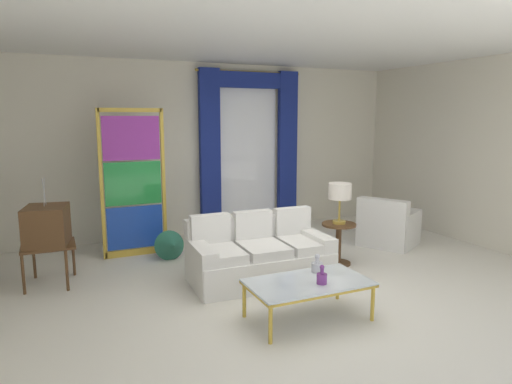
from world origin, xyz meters
TOP-DOWN VIEW (x-y plane):
  - ground_plane at (0.00, 0.00)m, footprint 16.00×16.00m
  - wall_rear at (0.00, 3.06)m, footprint 8.00×0.12m
  - wall_right at (3.66, 0.60)m, footprint 0.12×7.00m
  - ceiling_slab at (0.00, 0.80)m, footprint 8.00×7.60m
  - curtained_window at (0.69, 2.89)m, footprint 2.00×0.17m
  - couch_white_long at (-0.28, 0.41)m, footprint 1.79×0.98m
  - coffee_table at (-0.30, -0.89)m, footprint 1.25×0.70m
  - bottle_blue_decanter at (-0.08, -0.69)m, footprint 0.12×0.12m
  - bottle_crystal_tall at (-0.22, -1.01)m, footprint 0.11×0.11m
  - vintage_tv at (-2.74, 1.29)m, footprint 0.62×0.67m
  - armchair_white at (2.28, 0.94)m, footprint 1.11×1.10m
  - stained_glass_divider at (-1.55, 2.08)m, footprint 0.95×0.05m
  - peacock_figurine at (-1.13, 1.59)m, footprint 0.44×0.60m
  - round_side_table at (1.00, 0.46)m, footprint 0.48×0.48m
  - table_lamp_brass at (1.00, 0.46)m, footprint 0.32×0.32m

SIDE VIEW (x-z plane):
  - ground_plane at x=0.00m, z-range 0.00..0.00m
  - peacock_figurine at x=-1.13m, z-range -0.03..0.47m
  - armchair_white at x=2.28m, z-range -0.11..0.69m
  - couch_white_long at x=-0.28m, z-range -0.13..0.73m
  - round_side_table at x=1.00m, z-range 0.06..0.65m
  - coffee_table at x=-0.30m, z-range 0.17..0.58m
  - bottle_crystal_tall at x=-0.22m, z-range 0.38..0.58m
  - bottle_blue_decanter at x=-0.08m, z-range 0.38..0.58m
  - vintage_tv at x=-2.74m, z-range 0.06..1.40m
  - table_lamp_brass at x=1.00m, z-range 0.74..1.31m
  - stained_glass_divider at x=-1.55m, z-range -0.04..2.16m
  - wall_rear at x=0.00m, z-range 0.00..3.00m
  - wall_right at x=3.66m, z-range 0.00..3.00m
  - curtained_window at x=0.69m, z-range 0.39..3.09m
  - ceiling_slab at x=0.00m, z-range 3.00..3.04m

